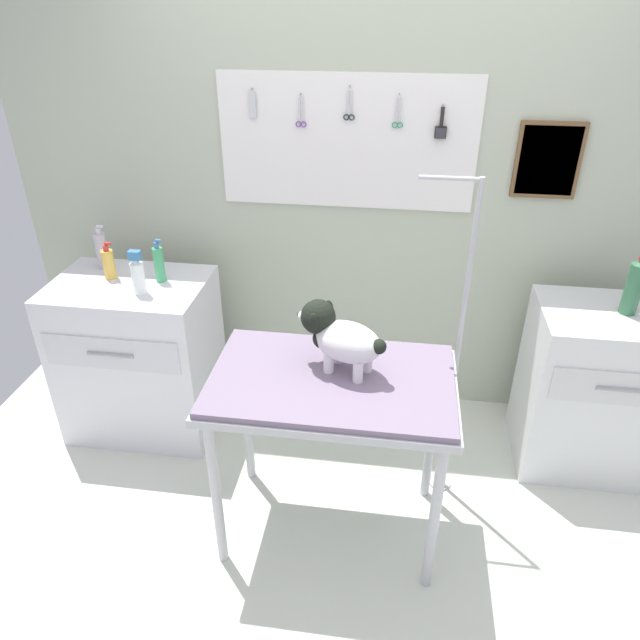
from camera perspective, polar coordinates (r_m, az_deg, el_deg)
The scene contains 12 objects.
ground at distance 2.87m, azimuth 2.38°, elevation -22.26°, with size 4.40×4.00×0.04m, color silver.
rear_wall_panel at distance 3.23m, azimuth 5.30°, elevation 10.13°, with size 4.00×0.11×2.30m.
grooming_table at distance 2.45m, azimuth 1.13°, elevation -7.24°, with size 1.02×0.64×0.86m.
grooming_arm at distance 2.74m, azimuth 12.91°, elevation -4.10°, with size 0.29×0.11×1.61m.
dog at distance 2.36m, azimuth 1.86°, elevation -1.60°, with size 0.39×0.27×0.29m.
counter_left at distance 3.41m, azimuth -17.05°, elevation -3.37°, with size 0.80×0.58×0.90m.
cabinet_right at distance 3.33m, azimuth 25.05°, elevation -6.08°, with size 0.68×0.54×0.89m.
shampoo_bottle at distance 3.13m, azimuth -15.35°, elevation 5.28°, with size 0.05×0.05×0.23m.
pump_bottle_white at distance 3.02m, azimuth -17.25°, elevation 4.16°, with size 0.07×0.07×0.23m.
spray_bottle_tall at distance 3.25m, azimuth -19.83°, elevation 5.18°, with size 0.06×0.06×0.20m.
spray_bottle_short at distance 3.37m, azimuth -20.43°, elevation 6.40°, with size 0.06×0.06×0.24m.
soda_bottle at distance 3.08m, azimuth 28.17°, elevation 2.83°, with size 0.08×0.08×0.29m.
Camera 1 is at (0.14, -1.75, 2.25)m, focal length 32.97 mm.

